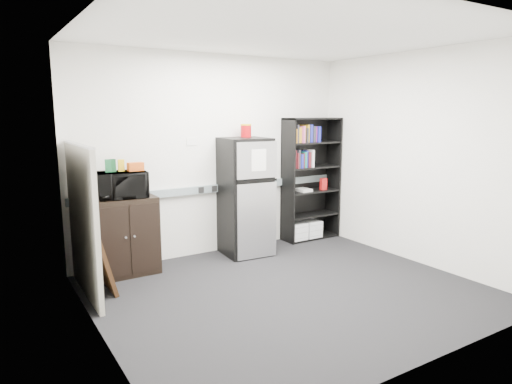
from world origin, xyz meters
TOP-DOWN VIEW (x-y plane):
  - floor at (0.00, 0.00)m, footprint 4.00×4.00m
  - wall_back at (0.00, 1.75)m, footprint 4.00×0.02m
  - wall_right at (2.00, 0.00)m, footprint 0.02×3.50m
  - wall_left at (-2.00, 0.00)m, footprint 0.02×3.50m
  - ceiling at (0.00, 0.00)m, footprint 4.00×3.50m
  - electrical_raceway at (0.00, 1.72)m, footprint 3.92×0.05m
  - wall_note at (-0.35, 1.74)m, footprint 0.14×0.00m
  - bookshelf at (1.51, 1.57)m, footprint 0.90×0.34m
  - cubicle_partition at (-1.90, 1.08)m, footprint 0.06×1.30m
  - cabinet at (-1.36, 1.50)m, footprint 0.75×0.50m
  - microwave at (-1.36, 1.48)m, footprint 0.59×0.43m
  - snack_box_a at (-1.50, 1.52)m, footprint 0.08×0.07m
  - snack_box_b at (-1.45, 1.52)m, footprint 0.08×0.06m
  - snack_box_c at (-1.35, 1.52)m, footprint 0.08×0.06m
  - snack_bag at (-1.20, 1.47)m, footprint 0.18×0.10m
  - refrigerator at (0.28, 1.42)m, footprint 0.65×0.67m
  - coffee_can at (0.37, 1.55)m, footprint 0.15×0.15m
  - framed_poster at (-1.77, 1.19)m, footprint 0.27×0.76m

SIDE VIEW (x-z plane):
  - floor at x=0.00m, z-range 0.00..0.00m
  - cabinet at x=-1.36m, z-range 0.00..0.94m
  - framed_poster at x=-1.77m, z-range 0.01..0.97m
  - refrigerator at x=0.28m, z-range 0.00..1.60m
  - cubicle_partition at x=-1.90m, z-range 0.00..1.62m
  - electrical_raceway at x=0.00m, z-range 0.85..0.95m
  - bookshelf at x=1.51m, z-range 0.05..1.90m
  - microwave at x=-1.36m, z-range 0.94..1.25m
  - snack_bag at x=-1.20m, z-range 1.25..1.35m
  - snack_box_c at x=-1.35m, z-range 1.25..1.39m
  - snack_box_a at x=-1.50m, z-range 1.25..1.40m
  - snack_box_b at x=-1.45m, z-range 1.25..1.40m
  - wall_back at x=0.00m, z-range 0.00..2.70m
  - wall_right at x=2.00m, z-range 0.00..2.70m
  - wall_left at x=-2.00m, z-range 0.00..2.70m
  - wall_note at x=-0.35m, z-range 1.50..1.60m
  - coffee_can at x=0.37m, z-range 1.60..1.80m
  - ceiling at x=0.00m, z-range 2.69..2.71m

